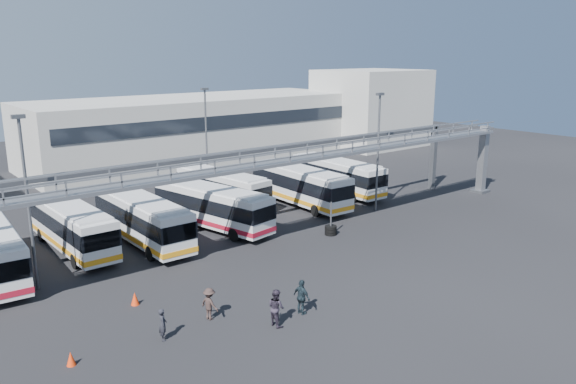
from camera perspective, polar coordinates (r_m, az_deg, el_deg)
ground at (r=37.11m, az=4.30°, el=-7.36°), size 140.00×140.00×0.00m
gantry at (r=39.84m, az=-1.34°, el=2.44°), size 51.40×5.15×7.10m
warehouse at (r=73.14m, az=-9.31°, el=6.38°), size 42.00×14.00×8.00m
building_right at (r=84.49m, az=8.43°, el=8.45°), size 14.00×12.00×11.00m
light_pole_left at (r=34.87m, az=-24.97°, el=-0.21°), size 0.70×0.35×10.21m
light_pole_mid at (r=48.68m, az=9.14°, el=4.65°), size 0.70×0.35×10.21m
light_pole_back at (r=55.22m, az=-8.31°, el=5.78°), size 0.70×0.35×10.21m
bus_2 at (r=41.75m, az=-21.12°, el=-3.18°), size 2.70×10.95×3.32m
bus_3 at (r=41.73m, az=-14.58°, el=-2.59°), size 2.62×11.30×3.43m
bus_4 at (r=44.20m, az=-7.69°, el=-1.38°), size 4.66×11.34×3.36m
bus_5 at (r=50.57m, az=-6.71°, el=0.50°), size 3.70×10.68×3.18m
bus_6 at (r=50.49m, az=1.26°, el=0.76°), size 3.06×11.53×3.48m
bus_7 at (r=55.05m, az=5.03°, el=1.76°), size 2.93×11.15×3.36m
pedestrian_a at (r=28.33m, az=-12.60°, el=-12.99°), size 0.59×0.69×1.61m
pedestrian_b at (r=28.95m, az=-1.21°, el=-11.64°), size 0.75×0.96×1.94m
pedestrian_c at (r=29.86m, az=-7.98°, el=-11.19°), size 0.88×1.23×1.72m
pedestrian_d at (r=30.09m, az=1.40°, el=-10.63°), size 0.57×1.16×1.92m
cone_left at (r=27.64m, az=-21.19°, el=-15.50°), size 0.45×0.45×0.66m
cone_right at (r=32.46m, az=-15.29°, el=-10.39°), size 0.49×0.49×0.73m
tire_stack at (r=42.80m, az=4.36°, el=-3.80°), size 0.90×0.90×2.58m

